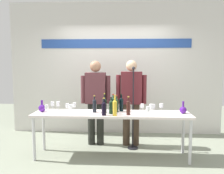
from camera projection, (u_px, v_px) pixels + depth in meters
The scene contains 28 objects.
ground_plane at pixel (112, 157), 4.04m from camera, with size 10.00×10.00×0.00m, color gray.
back_wall at pixel (115, 68), 5.34m from camera, with size 4.84×0.11×3.00m.
display_table at pixel (111, 116), 3.97m from camera, with size 2.68×0.57×0.78m.
decanter_blue_left at pixel (42, 108), 4.05m from camera, with size 0.13×0.13×0.21m.
decanter_blue_right at pixel (183, 110), 3.91m from camera, with size 0.12×0.12×0.21m.
presenter_left at pixel (96, 97), 4.57m from camera, with size 0.58×0.22×1.67m.
presenter_right at pixel (131, 97), 4.53m from camera, with size 0.59×0.22×1.68m.
wine_bottle_0 at pixel (111, 107), 3.87m from camera, with size 0.08×0.08×0.29m.
wine_bottle_1 at pixel (121, 104), 4.11m from camera, with size 0.07×0.07×0.30m.
wine_bottle_2 at pixel (115, 107), 3.73m from camera, with size 0.07×0.07×0.34m.
wine_bottle_3 at pixel (95, 105), 4.00m from camera, with size 0.07×0.07×0.29m.
wine_bottle_4 at pixel (104, 108), 3.76m from camera, with size 0.07×0.07×0.29m.
wine_bottle_5 at pixel (113, 104), 4.10m from camera, with size 0.07×0.07×0.31m.
wine_bottle_6 at pixel (105, 105), 3.95m from camera, with size 0.07×0.07×0.34m.
wine_bottle_7 at pixel (117, 105), 4.01m from camera, with size 0.07×0.07×0.30m.
wine_bottle_8 at pixel (128, 107), 3.80m from camera, with size 0.06×0.06×0.31m.
wine_glass_left_0 at pixel (58, 104), 4.24m from camera, with size 0.06×0.06×0.15m.
wine_glass_left_1 at pixel (74, 105), 4.10m from camera, with size 0.06×0.06×0.15m.
wine_glass_left_2 at pixel (67, 106), 4.06m from camera, with size 0.06×0.06×0.14m.
wine_glass_left_3 at pixel (47, 107), 3.87m from camera, with size 0.06×0.06×0.16m.
wine_glass_left_4 at pixel (71, 107), 3.91m from camera, with size 0.06×0.06×0.15m.
wine_glass_left_5 at pixel (53, 104), 4.19m from camera, with size 0.06×0.06×0.15m.
wine_glass_right_0 at pixel (142, 106), 4.10m from camera, with size 0.06×0.06×0.13m.
wine_glass_right_1 at pixel (151, 107), 3.90m from camera, with size 0.07×0.07×0.16m.
wine_glass_right_2 at pixel (153, 106), 4.02m from camera, with size 0.07×0.07×0.14m.
wine_glass_right_3 at pixel (161, 106), 4.06m from camera, with size 0.07×0.07×0.14m.
wine_glass_right_4 at pixel (148, 109), 3.74m from camera, with size 0.06×0.06×0.15m.
microphone_stand at pixel (133, 121), 4.38m from camera, with size 0.20×0.20×1.56m.
Camera 1 is at (0.23, -3.89, 1.63)m, focal length 37.18 mm.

